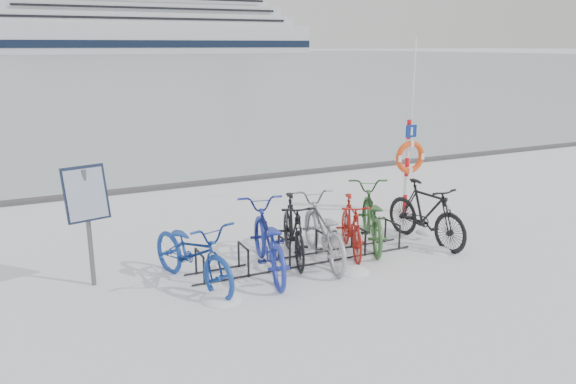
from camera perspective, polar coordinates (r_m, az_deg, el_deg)
The scene contains 15 objects.
ground at distance 9.56m, azimuth 1.59°, elevation -7.03°, with size 900.00×900.00×0.00m, color white.
ice_sheet at distance 163.02m, azimuth -24.23°, elevation 12.23°, with size 400.00×298.00×0.02m, color #A9B8BF.
quay_edge at distance 14.81m, azimuth -8.68°, elevation 0.92°, with size 400.00×0.25×0.10m, color #3F3F42.
bike_rack at distance 9.49m, azimuth 1.60°, elevation -6.02°, with size 4.00×0.48×0.46m.
info_board at distance 8.71m, azimuth -19.80°, elevation -0.84°, with size 0.65×0.37×1.85m.
lifebuoy_station at distance 12.18m, azimuth 12.23°, elevation 3.48°, with size 0.71×0.22×3.68m.
cruise_ferry at distance 245.15m, azimuth -14.17°, elevation 16.29°, with size 134.54×25.38×44.21m.
bike_0 at distance 8.61m, azimuth -9.66°, elevation -5.84°, with size 0.73×2.10×1.10m, color navy.
bike_1 at distance 8.97m, azimuth -2.09°, elevation -4.64°, with size 0.76×2.18×1.14m, color #1E2D96.
bike_2 at distance 9.50m, azimuth 0.54°, elevation -3.60°, with size 0.52×1.84×1.11m, color black.
bike_3 at distance 9.46m, azimuth 3.55°, elevation -3.68°, with size 0.74×2.13×1.12m, color #929499.
bike_4 at distance 9.85m, azimuth 6.46°, elevation -3.29°, with size 0.48×1.70×1.02m, color maroon.
bike_5 at distance 10.35m, azimuth 8.46°, elevation -2.21°, with size 0.74×2.12×1.11m, color #2D592A.
bike_6 at distance 10.59m, azimuth 13.85°, elevation -1.92°, with size 0.55×1.95×1.17m, color black.
snow_drifts at distance 9.47m, azimuth 3.88°, elevation -7.26°, with size 5.08×2.18×0.21m.
Camera 1 is at (-4.00, -7.93, 3.54)m, focal length 35.00 mm.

